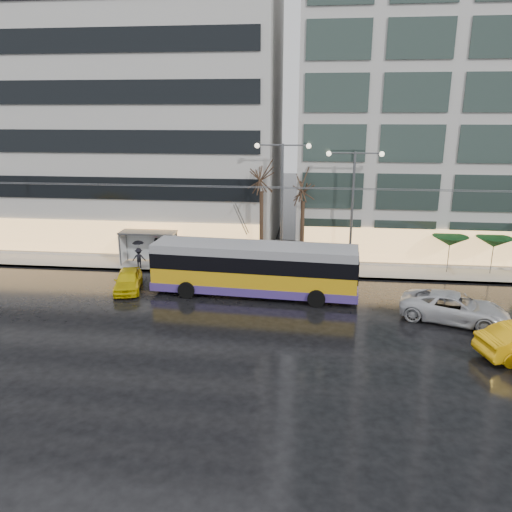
% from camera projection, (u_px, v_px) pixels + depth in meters
% --- Properties ---
extents(ground, '(140.00, 140.00, 0.00)m').
position_uv_depth(ground, '(231.00, 328.00, 27.15)').
color(ground, black).
rests_on(ground, ground).
extents(sidewalk, '(80.00, 10.00, 0.15)m').
position_uv_depth(sidewalk, '(284.00, 256.00, 40.27)').
color(sidewalk, gray).
rests_on(sidewalk, ground).
extents(kerb, '(80.00, 0.10, 0.15)m').
position_uv_depth(kerb, '(279.00, 275.00, 35.55)').
color(kerb, slate).
rests_on(kerb, ground).
extents(building_left, '(34.00, 14.00, 22.00)m').
position_uv_depth(building_left, '(85.00, 113.00, 43.88)').
color(building_left, '#B9B7B1').
rests_on(building_left, sidewalk).
extents(building_right, '(32.00, 14.00, 25.00)m').
position_uv_depth(building_right, '(503.00, 94.00, 39.65)').
color(building_right, '#B9B7B1').
rests_on(building_right, sidewalk).
extents(trolleybus, '(13.11, 5.45, 6.01)m').
position_uv_depth(trolleybus, '(254.00, 271.00, 31.56)').
color(trolleybus, gold).
rests_on(trolleybus, ground).
extents(catenary, '(42.24, 5.12, 7.00)m').
position_uv_depth(catenary, '(264.00, 221.00, 33.42)').
color(catenary, '#595B60').
rests_on(catenary, ground).
extents(bus_shelter, '(4.20, 1.60, 2.51)m').
position_uv_depth(bus_shelter, '(144.00, 240.00, 37.71)').
color(bus_shelter, '#595B60').
rests_on(bus_shelter, sidewalk).
extents(street_lamp_near, '(3.96, 0.36, 9.03)m').
position_uv_depth(street_lamp_near, '(282.00, 189.00, 35.55)').
color(street_lamp_near, '#595B60').
rests_on(street_lamp_near, sidewalk).
extents(street_lamp_far, '(3.96, 0.36, 8.53)m').
position_uv_depth(street_lamp_far, '(353.00, 194.00, 35.08)').
color(street_lamp_far, '#595B60').
rests_on(street_lamp_far, sidewalk).
extents(tree_a, '(3.20, 3.20, 8.40)m').
position_uv_depth(tree_a, '(262.00, 173.00, 35.60)').
color(tree_a, black).
rests_on(tree_a, sidewalk).
extents(tree_b, '(3.20, 3.20, 7.70)m').
position_uv_depth(tree_b, '(303.00, 183.00, 35.66)').
color(tree_b, black).
rests_on(tree_b, sidewalk).
extents(parasol_a, '(2.50, 2.50, 2.65)m').
position_uv_depth(parasol_a, '(450.00, 241.00, 35.43)').
color(parasol_a, '#595B60').
rests_on(parasol_a, sidewalk).
extents(parasol_b, '(2.50, 2.50, 2.65)m').
position_uv_depth(parasol_b, '(494.00, 242.00, 35.10)').
color(parasol_b, '#595B60').
rests_on(parasol_b, sidewalk).
extents(taxi_a, '(2.54, 4.31, 1.38)m').
position_uv_depth(taxi_a, '(128.00, 280.00, 32.65)').
color(taxi_a, '#DCC30B').
rests_on(taxi_a, ground).
extents(sedan_silver, '(6.34, 4.41, 1.61)m').
position_uv_depth(sedan_silver, '(454.00, 308.00, 27.81)').
color(sedan_silver, silver).
rests_on(sedan_silver, ground).
extents(pedestrian_a, '(1.17, 1.18, 2.19)m').
position_uv_depth(pedestrian_a, '(156.00, 244.00, 38.06)').
color(pedestrian_a, black).
rests_on(pedestrian_a, sidewalk).
extents(pedestrian_b, '(1.10, 0.99, 1.86)m').
position_uv_depth(pedestrian_b, '(207.00, 248.00, 38.70)').
color(pedestrian_b, black).
rests_on(pedestrian_b, sidewalk).
extents(pedestrian_c, '(1.06, 0.95, 2.11)m').
position_uv_depth(pedestrian_c, '(139.00, 253.00, 36.68)').
color(pedestrian_c, black).
rests_on(pedestrian_c, sidewalk).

